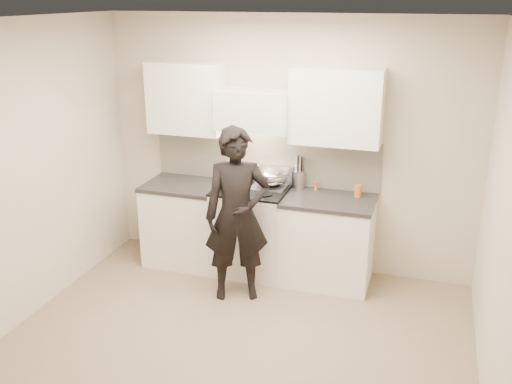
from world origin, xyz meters
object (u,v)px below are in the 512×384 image
utensil_crock (299,178)px  stove (251,229)px  wok (270,176)px  counter_right (328,240)px  person (237,215)px

utensil_crock → stove: bearing=-151.4°
stove → wok: 0.62m
stove → counter_right: bearing=0.0°
counter_right → utensil_crock: (-0.38, 0.24, 0.57)m
utensil_crock → person: (-0.41, -0.82, -0.16)m
wok → person: bearing=-100.3°
utensil_crock → person: bearing=-116.4°
stove → counter_right: 0.83m
counter_right → utensil_crock: utensil_crock is taller
wok → person: (-0.13, -0.70, -0.20)m
stove → person: (0.04, -0.58, 0.39)m
counter_right → wok: bearing=169.2°
wok → counter_right: bearing=-10.8°
utensil_crock → counter_right: bearing=-32.8°
stove → wok: (0.17, 0.13, 0.58)m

